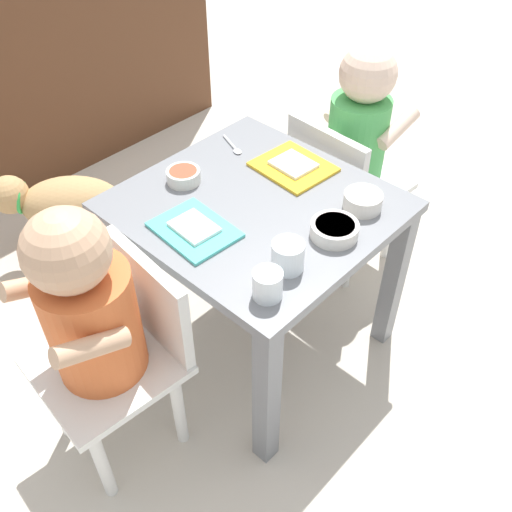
{
  "coord_description": "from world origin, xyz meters",
  "views": [
    {
      "loc": [
        -0.76,
        -0.71,
        1.28
      ],
      "look_at": [
        0.0,
        0.0,
        0.31
      ],
      "focal_mm": 40.26,
      "sensor_mm": 36.0,
      "label": 1
    }
  ],
  "objects": [
    {
      "name": "ground_plane",
      "position": [
        0.0,
        0.0,
        0.0
      ],
      "size": [
        7.0,
        7.0,
        0.0
      ],
      "primitive_type": "plane",
      "color": "beige"
    },
    {
      "name": "dining_table",
      "position": [
        0.0,
        0.0,
        0.39
      ],
      "size": [
        0.55,
        0.58,
        0.48
      ],
      "color": "slate",
      "rests_on": "ground"
    },
    {
      "name": "seated_child_left",
      "position": [
        -0.44,
        0.02,
        0.44
      ],
      "size": [
        0.3,
        0.3,
        0.69
      ],
      "color": "silver",
      "rests_on": "ground"
    },
    {
      "name": "seated_child_right",
      "position": [
        0.44,
        0.03,
        0.44
      ],
      "size": [
        0.3,
        0.3,
        0.7
      ],
      "color": "silver",
      "rests_on": "ground"
    },
    {
      "name": "dog",
      "position": [
        -0.15,
        0.66,
        0.21
      ],
      "size": [
        0.36,
        0.35,
        0.31
      ],
      "color": "tan",
      "rests_on": "ground"
    },
    {
      "name": "food_tray_left",
      "position": [
        -0.16,
        0.03,
        0.48
      ],
      "size": [
        0.15,
        0.19,
        0.02
      ],
      "color": "#4CC6BC",
      "rests_on": "dining_table"
    },
    {
      "name": "food_tray_right",
      "position": [
        0.16,
        0.03,
        0.48
      ],
      "size": [
        0.17,
        0.19,
        0.02
      ],
      "color": "gold",
      "rests_on": "dining_table"
    },
    {
      "name": "water_cup_left",
      "position": [
        -0.11,
        -0.19,
        0.5
      ],
      "size": [
        0.07,
        0.07,
        0.06
      ],
      "color": "white",
      "rests_on": "dining_table"
    },
    {
      "name": "water_cup_right",
      "position": [
        -0.2,
        -0.21,
        0.5
      ],
      "size": [
        0.06,
        0.06,
        0.06
      ],
      "color": "white",
      "rests_on": "dining_table"
    },
    {
      "name": "veggie_bowl_far",
      "position": [
        -0.06,
        0.18,
        0.49
      ],
      "size": [
        0.08,
        0.08,
        0.03
      ],
      "color": "silver",
      "rests_on": "dining_table"
    },
    {
      "name": "cereal_bowl_right_side",
      "position": [
        0.15,
        -0.19,
        0.5
      ],
      "size": [
        0.09,
        0.09,
        0.04
      ],
      "color": "silver",
      "rests_on": "dining_table"
    },
    {
      "name": "veggie_bowl_near",
      "position": [
        0.03,
        -0.2,
        0.49
      ],
      "size": [
        0.1,
        0.1,
        0.03
      ],
      "color": "silver",
      "rests_on": "dining_table"
    },
    {
      "name": "spoon_by_left_tray",
      "position": [
        0.13,
        0.2,
        0.48
      ],
      "size": [
        0.05,
        0.1,
        0.01
      ],
      "color": "silver",
      "rests_on": "dining_table"
    }
  ]
}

